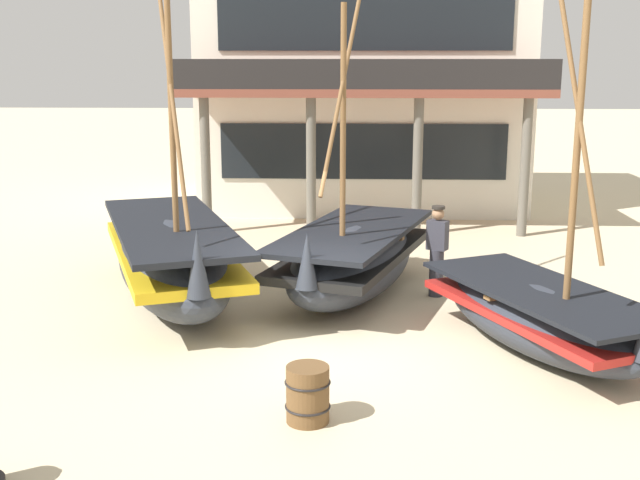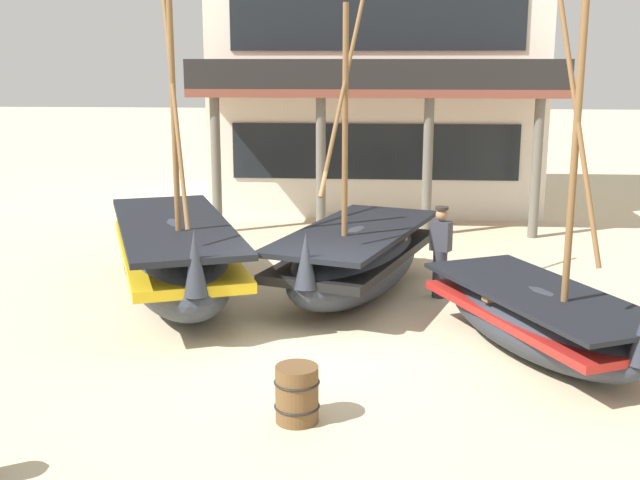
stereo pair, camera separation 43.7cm
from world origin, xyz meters
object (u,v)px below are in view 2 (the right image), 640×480
fishing_boat_near_left (355,259)px  fisherman_by_hull (440,253)px  fishing_boat_centre_large (175,258)px  harbor_building_main (376,85)px  fishing_boat_far_right (540,318)px  wooden_barrel (297,394)px

fishing_boat_near_left → fisherman_by_hull: bearing=2.5°
fishing_boat_centre_large → harbor_building_main: size_ratio=0.64×
fishing_boat_far_right → fisherman_by_hull: (-1.26, 2.77, 0.29)m
fishing_boat_centre_large → fishing_boat_far_right: 6.42m
fishing_boat_centre_large → wooden_barrel: bearing=-60.3°
wooden_barrel → harbor_building_main: harbor_building_main is taller
wooden_barrel → harbor_building_main: 15.63m
fisherman_by_hull → harbor_building_main: 10.45m
fishing_boat_near_left → wooden_barrel: bearing=-95.8°
fishing_boat_far_right → harbor_building_main: (-2.53, 12.79, 2.98)m
fishing_boat_centre_large → fisherman_by_hull: (4.75, 0.56, 0.04)m
fishing_boat_near_left → fisherman_by_hull: (1.54, 0.07, 0.13)m
fishing_boat_centre_large → fishing_boat_far_right: bearing=-20.2°
fishing_boat_centre_large → wooden_barrel: fishing_boat_centre_large is taller
fishing_boat_far_right → fisherman_by_hull: bearing=114.5°
fisherman_by_hull → wooden_barrel: bearing=-111.4°
fishing_boat_far_right → wooden_barrel: size_ratio=7.74×
fishing_boat_centre_large → wooden_barrel: (2.68, -4.71, -0.45)m
fishing_boat_centre_large → fisherman_by_hull: 4.78m
fishing_boat_far_right → harbor_building_main: harbor_building_main is taller
fishing_boat_far_right → fisherman_by_hull: size_ratio=3.22×
fishing_boat_near_left → fishing_boat_centre_large: (-3.21, -0.49, 0.09)m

